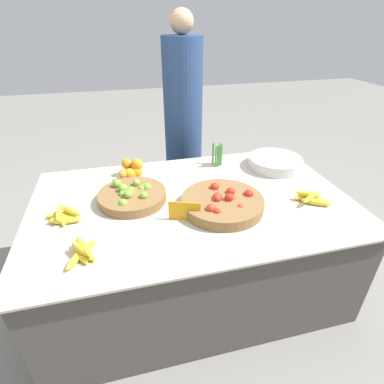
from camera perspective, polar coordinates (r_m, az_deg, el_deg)
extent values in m
plane|color=gray|center=(2.04, 0.00, -16.48)|extent=(12.00, 12.00, 0.00)
cube|color=#4C4742|center=(1.82, 0.00, -9.96)|extent=(1.65, 1.03, 0.61)
cube|color=#BCB29E|center=(1.64, 0.00, -1.68)|extent=(1.72, 1.08, 0.01)
cylinder|color=olive|center=(1.65, -11.27, -0.82)|extent=(0.36, 0.36, 0.05)
sphere|color=#7AB238|center=(1.64, -12.12, -0.62)|extent=(0.04, 0.04, 0.04)
sphere|color=#89BC42|center=(1.70, -10.54, 1.80)|extent=(0.04, 0.04, 0.04)
sphere|color=#7AB238|center=(1.67, -9.35, 0.53)|extent=(0.05, 0.05, 0.05)
sphere|color=#89BC42|center=(1.59, -12.05, -0.40)|extent=(0.04, 0.04, 0.04)
sphere|color=#7AB238|center=(1.55, -13.00, -2.11)|extent=(0.05, 0.05, 0.05)
sphere|color=#7AB238|center=(1.58, -10.01, -1.97)|extent=(0.04, 0.04, 0.04)
sphere|color=#6BA333|center=(1.61, -11.83, -0.11)|extent=(0.04, 0.04, 0.04)
sphere|color=#7AB238|center=(1.65, -13.01, 0.65)|extent=(0.05, 0.05, 0.05)
sphere|color=#7AB238|center=(1.63, -11.64, -0.46)|extent=(0.04, 0.04, 0.04)
sphere|color=#6BA333|center=(1.67, -8.59, 0.81)|extent=(0.05, 0.05, 0.05)
sphere|color=#6BA333|center=(1.63, -13.11, -0.50)|extent=(0.04, 0.04, 0.04)
sphere|color=#7AB238|center=(1.58, -9.16, -0.68)|extent=(0.04, 0.04, 0.04)
sphere|color=#7AB238|center=(1.70, -14.09, 1.55)|extent=(0.05, 0.05, 0.05)
sphere|color=#6BA333|center=(1.65, -11.63, 0.24)|extent=(0.05, 0.05, 0.05)
sphere|color=#7AB238|center=(1.57, -13.60, -2.68)|extent=(0.05, 0.05, 0.05)
sphere|color=#7AB238|center=(1.63, -11.08, -1.33)|extent=(0.04, 0.04, 0.04)
cylinder|color=olive|center=(1.56, 5.78, -2.11)|extent=(0.43, 0.43, 0.06)
sphere|color=red|center=(1.57, 7.79, -1.54)|extent=(0.05, 0.05, 0.05)
sphere|color=red|center=(1.60, 10.74, -0.42)|extent=(0.05, 0.05, 0.05)
sphere|color=red|center=(1.55, 4.86, -0.92)|extent=(0.05, 0.05, 0.05)
sphere|color=red|center=(1.60, 7.58, -0.82)|extent=(0.04, 0.04, 0.04)
sphere|color=red|center=(1.54, 7.06, -1.05)|extent=(0.05, 0.05, 0.05)
sphere|color=red|center=(1.56, 3.27, -2.08)|extent=(0.04, 0.04, 0.04)
sphere|color=red|center=(1.60, 7.37, 0.02)|extent=(0.05, 0.05, 0.05)
sphere|color=red|center=(1.45, 3.66, -3.15)|extent=(0.05, 0.05, 0.05)
sphere|color=red|center=(1.50, 9.19, -2.90)|extent=(0.04, 0.04, 0.04)
sphere|color=red|center=(1.45, 4.78, -3.84)|extent=(0.04, 0.04, 0.04)
sphere|color=red|center=(1.53, 4.83, -1.31)|extent=(0.04, 0.04, 0.04)
sphere|color=red|center=(1.63, 4.34, 0.91)|extent=(0.05, 0.05, 0.05)
sphere|color=orange|center=(1.85, -11.83, 3.26)|extent=(0.08, 0.08, 0.08)
sphere|color=orange|center=(1.93, -11.74, 4.30)|extent=(0.07, 0.07, 0.07)
sphere|color=orange|center=(1.88, -10.61, 3.78)|extent=(0.08, 0.08, 0.08)
sphere|color=orange|center=(1.85, -12.77, 3.15)|extent=(0.08, 0.08, 0.08)
sphere|color=orange|center=(1.90, -12.32, 5.27)|extent=(0.06, 0.06, 0.06)
sphere|color=orange|center=(1.86, -10.40, 5.20)|extent=(0.07, 0.07, 0.07)
cylinder|color=silver|center=(2.06, 15.52, 5.47)|extent=(0.35, 0.35, 0.07)
cube|color=orange|center=(1.46, -1.43, -3.65)|extent=(0.15, 0.06, 0.10)
cylinder|color=#428438|center=(2.02, 4.03, 7.35)|extent=(0.01, 0.01, 0.15)
cylinder|color=#428438|center=(1.97, 4.57, 6.70)|extent=(0.01, 0.01, 0.15)
cylinder|color=#428438|center=(1.98, 4.97, 6.82)|extent=(0.01, 0.01, 0.15)
cylinder|color=#4C8E42|center=(2.03, 5.24, 7.37)|extent=(0.01, 0.01, 0.15)
cylinder|color=#4C8E42|center=(2.00, 5.58, 6.94)|extent=(0.01, 0.01, 0.15)
cylinder|color=#4C8E42|center=(2.01, 5.20, 7.10)|extent=(0.01, 0.01, 0.15)
cylinder|color=#428438|center=(2.02, 5.65, 7.21)|extent=(0.01, 0.01, 0.15)
ellipsoid|color=yellow|center=(1.75, 20.58, -0.77)|extent=(0.13, 0.05, 0.03)
ellipsoid|color=yellow|center=(1.72, 22.48, -1.78)|extent=(0.15, 0.11, 0.03)
ellipsoid|color=yellow|center=(1.74, 22.26, -1.45)|extent=(0.14, 0.06, 0.03)
ellipsoid|color=yellow|center=(1.72, 21.28, -0.39)|extent=(0.12, 0.09, 0.03)
ellipsoid|color=yellow|center=(1.71, 21.64, -0.95)|extent=(0.14, 0.10, 0.03)
ellipsoid|color=yellow|center=(1.36, -19.92, -10.37)|extent=(0.12, 0.13, 0.03)
ellipsoid|color=yellow|center=(1.34, -20.98, -11.39)|extent=(0.10, 0.15, 0.03)
ellipsoid|color=yellow|center=(1.35, -20.45, -11.18)|extent=(0.09, 0.13, 0.03)
ellipsoid|color=yellow|center=(1.34, -19.66, -11.30)|extent=(0.10, 0.10, 0.03)
ellipsoid|color=yellow|center=(1.33, -19.88, -9.82)|extent=(0.10, 0.15, 0.03)
ellipsoid|color=yellow|center=(1.33, -20.41, -10.10)|extent=(0.10, 0.12, 0.03)
ellipsoid|color=yellow|center=(1.60, -23.26, -4.64)|extent=(0.04, 0.13, 0.03)
ellipsoid|color=yellow|center=(1.60, -23.25, -4.52)|extent=(0.12, 0.03, 0.03)
ellipsoid|color=yellow|center=(1.63, -23.66, -3.97)|extent=(0.15, 0.03, 0.03)
ellipsoid|color=yellow|center=(1.57, -23.13, -4.97)|extent=(0.16, 0.06, 0.04)
ellipsoid|color=yellow|center=(1.60, -23.98, -3.55)|extent=(0.03, 0.14, 0.03)
ellipsoid|color=yellow|center=(1.59, -22.06, -3.36)|extent=(0.12, 0.12, 0.03)
cylinder|color=navy|center=(2.47, -1.64, 11.57)|extent=(0.30, 0.30, 1.37)
sphere|color=tan|center=(2.33, -1.96, 29.74)|extent=(0.16, 0.16, 0.16)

